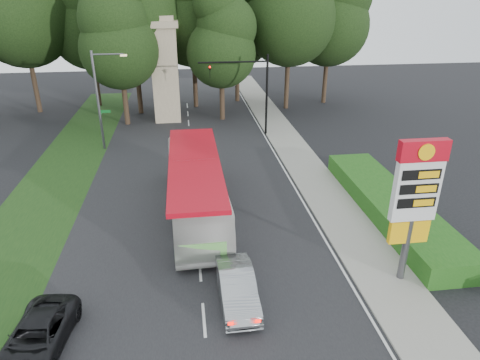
{
  "coord_description": "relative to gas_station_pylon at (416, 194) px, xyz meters",
  "views": [
    {
      "loc": [
        -0.32,
        -13.14,
        12.42
      ],
      "look_at": [
        2.65,
        9.3,
        2.2
      ],
      "focal_mm": 32.0,
      "sensor_mm": 36.0,
      "label": 1
    }
  ],
  "objects": [
    {
      "name": "tree_center_right",
      "position": [
        -8.2,
        33.01,
        6.57
      ],
      "size": [
        9.24,
        9.24,
        18.15
      ],
      "color": "#2D2116",
      "rests_on": "ground"
    },
    {
      "name": "tree_monument_left",
      "position": [
        -15.2,
        27.01,
        4.23
      ],
      "size": [
        7.28,
        7.28,
        14.3
      ],
      "color": "#2D2116",
      "rests_on": "ground"
    },
    {
      "name": "gas_station_pylon",
      "position": [
        0.0,
        0.0,
        0.0
      ],
      "size": [
        2.1,
        0.45,
        6.85
      ],
      "color": "#59595E",
      "rests_on": "ground"
    },
    {
      "name": "transit_bus",
      "position": [
        -9.13,
        7.59,
        -2.75
      ],
      "size": [
        3.3,
        12.27,
        3.39
      ],
      "primitive_type": "imported",
      "rotation": [
        0.0,
        0.0,
        0.04
      ],
      "color": "silver",
      "rests_on": "ground"
    },
    {
      "name": "traffic_signal_mast",
      "position": [
        -3.52,
        22.0,
        0.22
      ],
      "size": [
        6.1,
        0.35,
        7.2
      ],
      "color": "black",
      "rests_on": "ground"
    },
    {
      "name": "suv_charcoal",
      "position": [
        -15.4,
        -2.23,
        -3.84
      ],
      "size": [
        2.55,
        4.63,
        1.23
      ],
      "primitive_type": "imported",
      "rotation": [
        0.0,
        0.0,
        -0.12
      ],
      "color": "black",
      "rests_on": "ground"
    },
    {
      "name": "grass_verge_left",
      "position": [
        -18.7,
        16.01,
        -4.44
      ],
      "size": [
        5.0,
        50.0,
        0.02
      ],
      "primitive_type": "cube",
      "color": "#193814",
      "rests_on": "ground"
    },
    {
      "name": "tree_east_near",
      "position": [
        -3.2,
        35.01,
        5.23
      ],
      "size": [
        8.12,
        8.12,
        15.95
      ],
      "color": "#2D2116",
      "rests_on": "ground"
    },
    {
      "name": "monument",
      "position": [
        -11.2,
        28.01,
        0.66
      ],
      "size": [
        3.0,
        3.0,
        10.05
      ],
      "color": "gray",
      "rests_on": "ground"
    },
    {
      "name": "ground",
      "position": [
        -9.2,
        -1.99,
        -4.45
      ],
      "size": [
        120.0,
        120.0,
        0.0
      ],
      "primitive_type": "plane",
      "color": "black",
      "rests_on": "ground"
    },
    {
      "name": "tree_monument_right",
      "position": [
        -5.7,
        27.51,
        3.56
      ],
      "size": [
        6.72,
        6.72,
        13.2
      ],
      "color": "#2D2116",
      "rests_on": "ground"
    },
    {
      "name": "tree_far_east",
      "position": [
        6.8,
        33.01,
        5.9
      ],
      "size": [
        8.68,
        8.68,
        17.05
      ],
      "color": "#2D2116",
      "rests_on": "ground"
    },
    {
      "name": "hedge",
      "position": [
        2.3,
        6.01,
        -3.85
      ],
      "size": [
        3.0,
        14.0,
        1.2
      ],
      "primitive_type": "cube",
      "color": "#1C4E15",
      "rests_on": "ground"
    },
    {
      "name": "tree_west_near",
      "position": [
        -19.2,
        35.01,
        5.57
      ],
      "size": [
        8.4,
        8.4,
        16.5
      ],
      "color": "#2D2116",
      "rests_on": "ground"
    },
    {
      "name": "sedan_silver",
      "position": [
        -7.7,
        -0.48,
        -3.74
      ],
      "size": [
        1.58,
        4.33,
        1.42
      ],
      "primitive_type": "imported",
      "rotation": [
        0.0,
        0.0,
        0.02
      ],
      "color": "#93979A",
      "rests_on": "ground"
    },
    {
      "name": "streetlight_signs",
      "position": [
        -16.19,
        20.01,
        -0.01
      ],
      "size": [
        2.75,
        0.98,
        8.0
      ],
      "color": "#59595E",
      "rests_on": "ground"
    },
    {
      "name": "road_surface",
      "position": [
        -9.2,
        10.01,
        -4.44
      ],
      "size": [
        14.0,
        80.0,
        0.02
      ],
      "primitive_type": "cube",
      "color": "black",
      "rests_on": "ground"
    },
    {
      "name": "sidewalk_right",
      "position": [
        -0.7,
        10.01,
        -4.39
      ],
      "size": [
        3.0,
        80.0,
        0.12
      ],
      "primitive_type": "cube",
      "color": "gray",
      "rests_on": "ground"
    }
  ]
}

